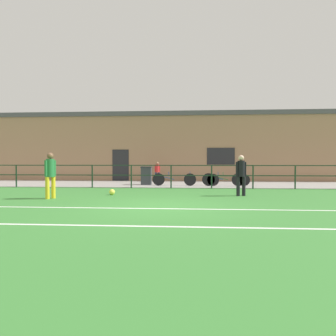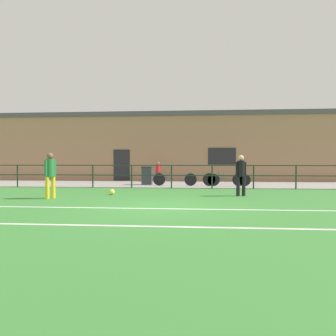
% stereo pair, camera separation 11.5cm
% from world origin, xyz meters
% --- Properties ---
extents(ground, '(60.00, 44.00, 0.04)m').
position_xyz_m(ground, '(0.00, 0.00, -0.02)').
color(ground, '#387A33').
extents(field_line_touchline, '(36.00, 0.11, 0.00)m').
position_xyz_m(field_line_touchline, '(0.00, -0.38, 0.00)').
color(field_line_touchline, white).
rests_on(field_line_touchline, ground).
extents(field_line_hash, '(36.00, 0.11, 0.00)m').
position_xyz_m(field_line_hash, '(0.00, -2.69, 0.00)').
color(field_line_hash, white).
rests_on(field_line_hash, ground).
extents(pavement_strip, '(48.00, 5.00, 0.02)m').
position_xyz_m(pavement_strip, '(0.00, 8.50, 0.01)').
color(pavement_strip, gray).
rests_on(pavement_strip, ground).
extents(perimeter_fence, '(36.07, 0.07, 1.15)m').
position_xyz_m(perimeter_fence, '(0.00, 6.00, 0.75)').
color(perimeter_fence, '#193823').
rests_on(perimeter_fence, ground).
extents(clubhouse_facade, '(28.00, 2.56, 4.65)m').
position_xyz_m(clubhouse_facade, '(-0.00, 12.20, 2.33)').
color(clubhouse_facade, '#A37A5B').
rests_on(clubhouse_facade, ground).
extents(player_goalkeeper, '(0.42, 0.28, 1.58)m').
position_xyz_m(player_goalkeeper, '(2.90, 2.92, 0.90)').
color(player_goalkeeper, black).
rests_on(player_goalkeeper, ground).
extents(player_striker, '(0.29, 0.41, 1.65)m').
position_xyz_m(player_striker, '(-4.07, 1.57, 0.94)').
color(player_striker, gold).
rests_on(player_striker, ground).
extents(soccer_ball_match, '(0.23, 0.23, 0.23)m').
position_xyz_m(soccer_ball_match, '(-2.16, 2.87, 0.11)').
color(soccer_ball_match, '#E5E04C').
rests_on(soccer_ball_match, ground).
extents(spectator_child, '(0.34, 0.22, 1.26)m').
position_xyz_m(spectator_child, '(-1.13, 10.12, 0.74)').
color(spectator_child, '#232D4C').
rests_on(spectator_child, pavement_strip).
extents(bicycle_parked_0, '(2.26, 0.04, 0.74)m').
position_xyz_m(bicycle_parked_0, '(2.96, 7.20, 0.36)').
color(bicycle_parked_0, black).
rests_on(bicycle_parked_0, pavement_strip).
extents(bicycle_parked_1, '(2.23, 0.04, 0.77)m').
position_xyz_m(bicycle_parked_1, '(2.69, 7.20, 0.37)').
color(bicycle_parked_1, black).
rests_on(bicycle_parked_1, pavement_strip).
extents(bicycle_parked_2, '(2.35, 0.04, 0.75)m').
position_xyz_m(bicycle_parked_2, '(0.09, 7.20, 0.36)').
color(bicycle_parked_2, black).
rests_on(bicycle_parked_2, pavement_strip).
extents(trash_bin_0, '(0.59, 0.50, 1.02)m').
position_xyz_m(trash_bin_0, '(-1.49, 7.77, 0.53)').
color(trash_bin_0, '#33383D').
rests_on(trash_bin_0, pavement_strip).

